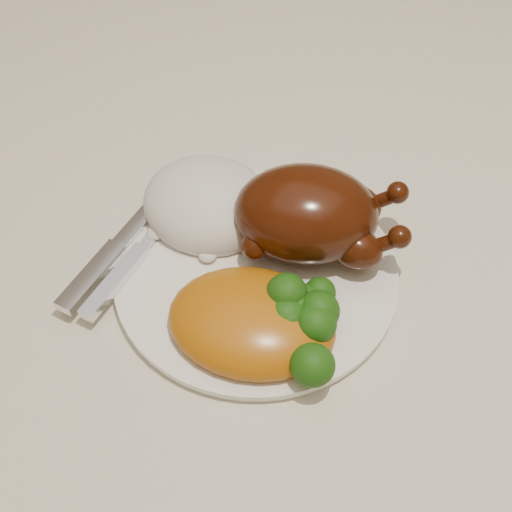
% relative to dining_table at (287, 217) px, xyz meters
% --- Properties ---
extents(floor, '(4.00, 4.00, 0.00)m').
position_rel_dining_table_xyz_m(floor, '(0.00, 0.00, -0.67)').
color(floor, brown).
rests_on(floor, ground).
extents(dining_table, '(1.60, 0.90, 0.76)m').
position_rel_dining_table_xyz_m(dining_table, '(0.00, 0.00, 0.00)').
color(dining_table, brown).
rests_on(dining_table, floor).
extents(tablecloth, '(1.73, 1.03, 0.18)m').
position_rel_dining_table_xyz_m(tablecloth, '(0.00, 0.00, 0.07)').
color(tablecloth, beige).
rests_on(tablecloth, dining_table).
extents(dinner_plate, '(0.30, 0.30, 0.01)m').
position_rel_dining_table_xyz_m(dinner_plate, '(0.05, -0.16, 0.11)').
color(dinner_plate, white).
rests_on(dinner_plate, tablecloth).
extents(roast_chicken, '(0.17, 0.14, 0.08)m').
position_rel_dining_table_xyz_m(roast_chicken, '(0.07, -0.11, 0.15)').
color(roast_chicken, '#411706').
rests_on(roast_chicken, dinner_plate).
extents(rice_mound, '(0.13, 0.12, 0.07)m').
position_rel_dining_table_xyz_m(rice_mound, '(-0.03, -0.12, 0.13)').
color(rice_mound, white).
rests_on(rice_mound, dinner_plate).
extents(mac_and_cheese, '(0.16, 0.14, 0.06)m').
position_rel_dining_table_xyz_m(mac_and_cheese, '(0.08, -0.21, 0.13)').
color(mac_and_cheese, '#BA5E0B').
rests_on(mac_and_cheese, dinner_plate).
extents(cutlery, '(0.04, 0.20, 0.01)m').
position_rel_dining_table_xyz_m(cutlery, '(-0.07, -0.21, 0.12)').
color(cutlery, silver).
rests_on(cutlery, dinner_plate).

